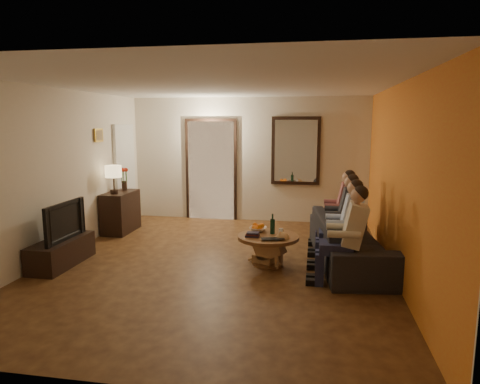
% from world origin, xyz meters
% --- Properties ---
extents(floor, '(5.00, 6.00, 0.01)m').
position_xyz_m(floor, '(0.00, 0.00, 0.00)').
color(floor, '#3C2010').
rests_on(floor, ground).
extents(ceiling, '(5.00, 6.00, 0.01)m').
position_xyz_m(ceiling, '(0.00, 0.00, 2.60)').
color(ceiling, white).
rests_on(ceiling, back_wall).
extents(back_wall, '(5.00, 0.02, 2.60)m').
position_xyz_m(back_wall, '(0.00, 3.00, 1.30)').
color(back_wall, beige).
rests_on(back_wall, floor).
extents(front_wall, '(5.00, 0.02, 2.60)m').
position_xyz_m(front_wall, '(0.00, -3.00, 1.30)').
color(front_wall, beige).
rests_on(front_wall, floor).
extents(left_wall, '(0.02, 6.00, 2.60)m').
position_xyz_m(left_wall, '(-2.50, 0.00, 1.30)').
color(left_wall, beige).
rests_on(left_wall, floor).
extents(right_wall, '(0.02, 6.00, 2.60)m').
position_xyz_m(right_wall, '(2.50, 0.00, 1.30)').
color(right_wall, beige).
rests_on(right_wall, floor).
extents(orange_accent, '(0.01, 6.00, 2.60)m').
position_xyz_m(orange_accent, '(2.49, 0.00, 1.30)').
color(orange_accent, orange).
rests_on(orange_accent, right_wall).
extents(kitchen_doorway, '(1.00, 0.06, 2.10)m').
position_xyz_m(kitchen_doorway, '(-0.80, 2.98, 1.05)').
color(kitchen_doorway, '#FFE0A5').
rests_on(kitchen_doorway, floor).
extents(door_trim, '(1.12, 0.04, 2.22)m').
position_xyz_m(door_trim, '(-0.80, 2.97, 1.05)').
color(door_trim, black).
rests_on(door_trim, floor).
extents(fridge_glimpse, '(0.45, 0.03, 1.70)m').
position_xyz_m(fridge_glimpse, '(-0.55, 2.98, 0.90)').
color(fridge_glimpse, silver).
rests_on(fridge_glimpse, floor).
extents(mirror_frame, '(1.00, 0.05, 1.40)m').
position_xyz_m(mirror_frame, '(1.00, 2.96, 1.50)').
color(mirror_frame, black).
rests_on(mirror_frame, back_wall).
extents(mirror_glass, '(0.86, 0.02, 1.26)m').
position_xyz_m(mirror_glass, '(1.00, 2.93, 1.50)').
color(mirror_glass, white).
rests_on(mirror_glass, back_wall).
extents(white_door, '(0.06, 0.85, 2.04)m').
position_xyz_m(white_door, '(-2.46, 2.30, 1.02)').
color(white_door, white).
rests_on(white_door, floor).
extents(framed_art, '(0.03, 0.28, 0.24)m').
position_xyz_m(framed_art, '(-2.47, 1.30, 1.85)').
color(framed_art, '#B28C33').
rests_on(framed_art, left_wall).
extents(art_canvas, '(0.01, 0.22, 0.18)m').
position_xyz_m(art_canvas, '(-2.46, 1.30, 1.85)').
color(art_canvas, brown).
rests_on(art_canvas, left_wall).
extents(dresser, '(0.45, 0.87, 0.77)m').
position_xyz_m(dresser, '(-2.25, 1.58, 0.39)').
color(dresser, black).
rests_on(dresser, floor).
extents(table_lamp, '(0.30, 0.30, 0.54)m').
position_xyz_m(table_lamp, '(-2.25, 1.36, 1.04)').
color(table_lamp, beige).
rests_on(table_lamp, dresser).
extents(flower_vase, '(0.14, 0.14, 0.44)m').
position_xyz_m(flower_vase, '(-2.25, 1.80, 0.99)').
color(flower_vase, '#A92312').
rests_on(flower_vase, dresser).
extents(tv_stand, '(0.45, 1.16, 0.39)m').
position_xyz_m(tv_stand, '(-2.25, -0.40, 0.19)').
color(tv_stand, black).
rests_on(tv_stand, floor).
extents(tv, '(0.97, 0.13, 0.56)m').
position_xyz_m(tv, '(-2.25, -0.40, 0.66)').
color(tv, black).
rests_on(tv, tv_stand).
extents(sofa, '(2.49, 1.22, 0.70)m').
position_xyz_m(sofa, '(1.95, 0.41, 0.35)').
color(sofa, black).
rests_on(sofa, floor).
extents(person_a, '(0.60, 0.40, 1.20)m').
position_xyz_m(person_a, '(1.85, -0.49, 0.60)').
color(person_a, tan).
rests_on(person_a, sofa).
extents(person_b, '(0.60, 0.40, 1.20)m').
position_xyz_m(person_b, '(1.85, 0.11, 0.60)').
color(person_b, tan).
rests_on(person_b, sofa).
extents(person_c, '(0.60, 0.40, 1.20)m').
position_xyz_m(person_c, '(1.85, 0.71, 0.60)').
color(person_c, tan).
rests_on(person_c, sofa).
extents(person_d, '(0.60, 0.40, 1.20)m').
position_xyz_m(person_d, '(1.85, 1.31, 0.60)').
color(person_d, tan).
rests_on(person_d, sofa).
extents(dog, '(0.61, 0.44, 0.56)m').
position_xyz_m(dog, '(0.77, 0.09, 0.28)').
color(dog, '#AE8450').
rests_on(dog, floor).
extents(coffee_table, '(1.01, 1.01, 0.45)m').
position_xyz_m(coffee_table, '(0.75, 0.11, 0.23)').
color(coffee_table, brown).
rests_on(coffee_table, floor).
extents(bowl, '(0.26, 0.26, 0.06)m').
position_xyz_m(bowl, '(0.57, 0.33, 0.48)').
color(bowl, white).
rests_on(bowl, coffee_table).
extents(oranges, '(0.20, 0.20, 0.08)m').
position_xyz_m(oranges, '(0.57, 0.33, 0.55)').
color(oranges, orange).
rests_on(oranges, bowl).
extents(wine_bottle, '(0.07, 0.07, 0.31)m').
position_xyz_m(wine_bottle, '(0.80, 0.21, 0.60)').
color(wine_bottle, black).
rests_on(wine_bottle, coffee_table).
extents(wine_glass, '(0.06, 0.06, 0.10)m').
position_xyz_m(wine_glass, '(0.93, 0.16, 0.50)').
color(wine_glass, silver).
rests_on(wine_glass, coffee_table).
extents(book_stack, '(0.20, 0.15, 0.07)m').
position_xyz_m(book_stack, '(0.53, 0.01, 0.48)').
color(book_stack, black).
rests_on(book_stack, coffee_table).
extents(laptop, '(0.37, 0.29, 0.03)m').
position_xyz_m(laptop, '(0.85, -0.17, 0.46)').
color(laptop, black).
rests_on(laptop, coffee_table).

